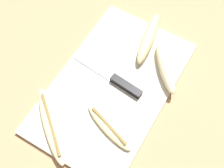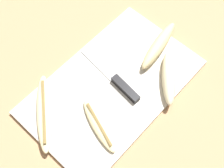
# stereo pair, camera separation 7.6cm
# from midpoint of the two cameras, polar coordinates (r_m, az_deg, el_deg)

# --- Properties ---
(ground_plane) EXTENTS (4.00, 4.00, 0.00)m
(ground_plane) POSITION_cam_midpoint_polar(r_m,az_deg,el_deg) (0.83, 2.62, -0.93)
(ground_plane) COLOR tan
(cutting_board) EXTENTS (0.46, 0.28, 0.01)m
(cutting_board) POSITION_cam_midpoint_polar(r_m,az_deg,el_deg) (0.82, 2.64, -0.75)
(cutting_board) COLOR beige
(cutting_board) RESTS_ON ground_plane
(knife) EXTENTS (0.04, 0.21, 0.02)m
(knife) POSITION_cam_midpoint_polar(r_m,az_deg,el_deg) (0.81, 4.11, -0.15)
(knife) COLOR black
(knife) RESTS_ON cutting_board
(banana_ripe_center) EXTENTS (0.08, 0.16, 0.02)m
(banana_ripe_center) POSITION_cam_midpoint_polar(r_m,az_deg,el_deg) (0.77, 0.49, -7.84)
(banana_ripe_center) COLOR beige
(banana_ripe_center) RESTS_ON cutting_board
(banana_mellow_near) EXTENTS (0.18, 0.06, 0.04)m
(banana_mellow_near) POSITION_cam_midpoint_polar(r_m,az_deg,el_deg) (0.87, 11.02, 6.74)
(banana_mellow_near) COLOR beige
(banana_mellow_near) RESTS_ON cutting_board
(banana_soft_right) EXTENTS (0.16, 0.19, 0.02)m
(banana_soft_right) POSITION_cam_midpoint_polar(r_m,az_deg,el_deg) (0.79, -9.56, -5.39)
(banana_soft_right) COLOR beige
(banana_soft_right) RESTS_ON cutting_board
(banana_cream_curved) EXTENTS (0.14, 0.13, 0.04)m
(banana_cream_curved) POSITION_cam_midpoint_polar(r_m,az_deg,el_deg) (0.83, 12.91, 0.84)
(banana_cream_curved) COLOR beige
(banana_cream_curved) RESTS_ON cutting_board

